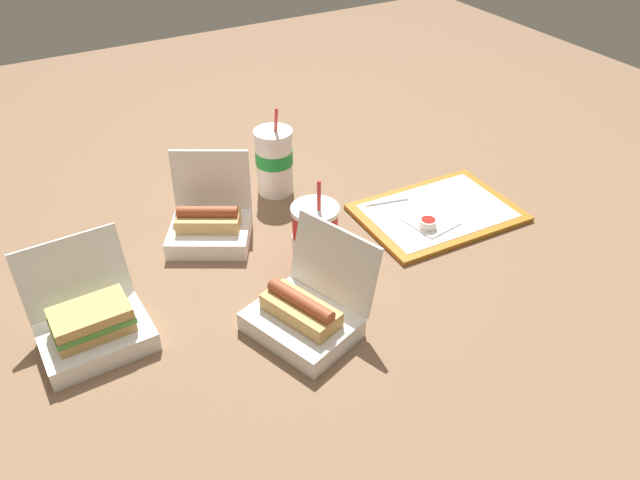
{
  "coord_description": "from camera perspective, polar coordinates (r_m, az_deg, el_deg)",
  "views": [
    {
      "loc": [
        -0.51,
        -0.93,
        0.83
      ],
      "look_at": [
        0.02,
        0.0,
        0.05
      ],
      "focal_mm": 35.0,
      "sensor_mm": 36.0,
      "label": 1
    }
  ],
  "objects": [
    {
      "name": "plastic_fork",
      "position": [
        1.53,
        6.15,
        3.57
      ],
      "size": [
        0.11,
        0.04,
        0.0
      ],
      "primitive_type": "cube",
      "rotation": [
        0.0,
        0.0,
        -0.23
      ],
      "color": "white",
      "rests_on": "food_tray"
    },
    {
      "name": "ground_plane",
      "position": [
        1.35,
        -0.77,
        -2.09
      ],
      "size": [
        3.2,
        3.2,
        0.0
      ],
      "primitive_type": "plane",
      "color": "brown"
    },
    {
      "name": "clamshell_hotdog_front",
      "position": [
        1.17,
        -1.36,
        -6.69
      ],
      "size": [
        0.24,
        0.24,
        0.18
      ],
      "color": "white",
      "rests_on": "ground_plane"
    },
    {
      "name": "napkin_stack",
      "position": [
        1.47,
        10.12,
        1.7
      ],
      "size": [
        0.11,
        0.11,
        0.0
      ],
      "primitive_type": "cube",
      "rotation": [
        0.0,
        0.0,
        0.15
      ],
      "color": "white",
      "rests_on": "food_tray"
    },
    {
      "name": "soda_cup_front",
      "position": [
        1.56,
        -4.21,
        7.25
      ],
      "size": [
        0.1,
        0.1,
        0.23
      ],
      "color": "white",
      "rests_on": "ground_plane"
    },
    {
      "name": "clamshell_hotdog_left",
      "position": [
        1.42,
        -10.04,
        1.49
      ],
      "size": [
        0.23,
        0.23,
        0.19
      ],
      "color": "white",
      "rests_on": "ground_plane"
    },
    {
      "name": "clamshell_sandwich_corner",
      "position": [
        1.21,
        -20.07,
        -7.33
      ],
      "size": [
        0.2,
        0.2,
        0.17
      ],
      "color": "white",
      "rests_on": "ground_plane"
    },
    {
      "name": "ketchup_cup",
      "position": [
        1.44,
        9.83,
        1.49
      ],
      "size": [
        0.04,
        0.04,
        0.02
      ],
      "color": "white",
      "rests_on": "food_tray"
    },
    {
      "name": "soda_cup_right",
      "position": [
        1.28,
        -0.45,
        0.03
      ],
      "size": [
        0.1,
        0.1,
        0.22
      ],
      "color": "red",
      "rests_on": "ground_plane"
    },
    {
      "name": "food_tray",
      "position": [
        1.52,
        10.7,
        2.46
      ],
      "size": [
        0.38,
        0.27,
        0.01
      ],
      "color": "#A56619",
      "rests_on": "ground_plane"
    }
  ]
}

